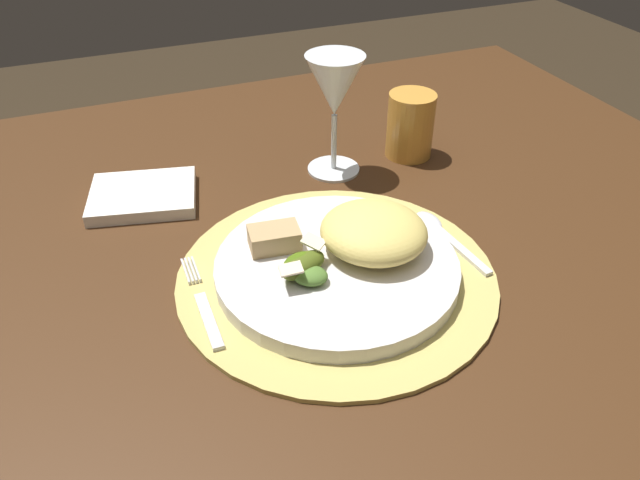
{
  "coord_description": "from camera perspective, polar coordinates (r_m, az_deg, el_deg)",
  "views": [
    {
      "loc": [
        -0.21,
        -0.58,
        1.19
      ],
      "look_at": [
        0.01,
        -0.03,
        0.76
      ],
      "focal_mm": 34.58,
      "sensor_mm": 36.0,
      "label": 1
    }
  ],
  "objects": [
    {
      "name": "dining_table",
      "position": [
        0.83,
        -1.46,
        -6.24
      ],
      "size": [
        1.29,
        1.03,
        0.74
      ],
      "color": "#412612",
      "rests_on": "ground"
    },
    {
      "name": "salad_greens",
      "position": [
        0.66,
        -1.49,
        -2.49
      ],
      "size": [
        0.07,
        0.07,
        0.03
      ],
      "color": "#4E752C",
      "rests_on": "dinner_plate"
    },
    {
      "name": "wine_glass",
      "position": [
        0.85,
        1.37,
        13.7
      ],
      "size": [
        0.08,
        0.08,
        0.17
      ],
      "color": "silver",
      "rests_on": "dining_table"
    },
    {
      "name": "bread_piece",
      "position": [
        0.7,
        -4.24,
        0.17
      ],
      "size": [
        0.06,
        0.04,
        0.02
      ],
      "primitive_type": "cube",
      "rotation": [
        0.0,
        0.0,
        3.02
      ],
      "color": "tan",
      "rests_on": "dinner_plate"
    },
    {
      "name": "amber_tumbler",
      "position": [
        0.94,
        8.35,
        10.47
      ],
      "size": [
        0.07,
        0.07,
        0.1
      ],
      "primitive_type": "cylinder",
      "color": "gold",
      "rests_on": "dining_table"
    },
    {
      "name": "placemat",
      "position": [
        0.7,
        1.54,
        -3.37
      ],
      "size": [
        0.36,
        0.36,
        0.01
      ],
      "primitive_type": "cylinder",
      "color": "tan",
      "rests_on": "dining_table"
    },
    {
      "name": "dinner_plate",
      "position": [
        0.69,
        1.55,
        -2.57
      ],
      "size": [
        0.27,
        0.27,
        0.02
      ],
      "primitive_type": "cylinder",
      "color": "silver",
      "rests_on": "placemat"
    },
    {
      "name": "spoon",
      "position": [
        0.78,
        10.96,
        0.88
      ],
      "size": [
        0.03,
        0.14,
        0.01
      ],
      "color": "silver",
      "rests_on": "placemat"
    },
    {
      "name": "napkin",
      "position": [
        0.86,
        -16.06,
        3.98
      ],
      "size": [
        0.16,
        0.14,
        0.02
      ],
      "primitive_type": "cube",
      "rotation": [
        0.0,
        0.0,
        -0.23
      ],
      "color": "white",
      "rests_on": "dining_table"
    },
    {
      "name": "pasta_serving",
      "position": [
        0.69,
        4.99,
        0.79
      ],
      "size": [
        0.17,
        0.17,
        0.05
      ],
      "primitive_type": "ellipsoid",
      "rotation": [
        0.0,
        0.0,
        5.41
      ],
      "color": "#E2C966",
      "rests_on": "dinner_plate"
    },
    {
      "name": "fork",
      "position": [
        0.67,
        -10.77,
        -5.9
      ],
      "size": [
        0.01,
        0.15,
        0.0
      ],
      "color": "silver",
      "rests_on": "placemat"
    }
  ]
}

